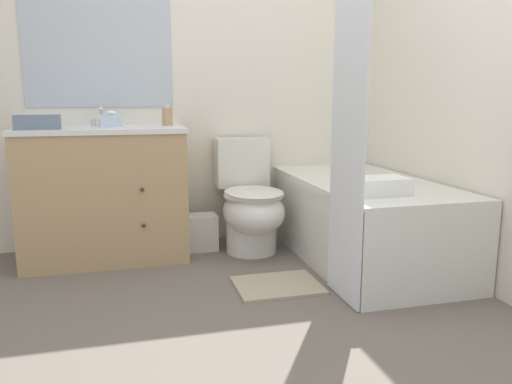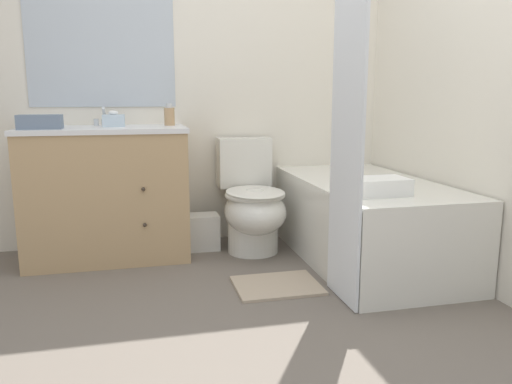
{
  "view_description": "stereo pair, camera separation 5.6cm",
  "coord_description": "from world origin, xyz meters",
  "px_view_note": "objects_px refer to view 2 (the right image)",
  "views": [
    {
      "loc": [
        -0.6,
        -1.92,
        1.03
      ],
      "look_at": [
        0.1,
        0.73,
        0.51
      ],
      "focal_mm": 35.0,
      "sensor_mm": 36.0,
      "label": 1
    },
    {
      "loc": [
        -0.54,
        -1.94,
        1.03
      ],
      "look_at": [
        0.1,
        0.73,
        0.51
      ],
      "focal_mm": 35.0,
      "sensor_mm": 36.0,
      "label": 2
    }
  ],
  "objects_px": {
    "wastebasket": "(203,232)",
    "bath_mat": "(277,285)",
    "vanity_cabinet": "(107,192)",
    "bathtub": "(366,221)",
    "sink_faucet": "(105,120)",
    "tissue_box": "(114,120)",
    "bath_towel_folded": "(379,186)",
    "hand_towel_folded": "(40,122)",
    "soap_dispenser": "(169,116)",
    "toilet": "(252,205)"
  },
  "relations": [
    {
      "from": "tissue_box",
      "to": "hand_towel_folded",
      "type": "xyz_separation_m",
      "value": [
        -0.41,
        -0.16,
        0.0
      ]
    },
    {
      "from": "bathtub",
      "to": "soap_dispenser",
      "type": "xyz_separation_m",
      "value": [
        -1.17,
        0.55,
        0.65
      ]
    },
    {
      "from": "bath_towel_folded",
      "to": "toilet",
      "type": "bearing_deg",
      "value": 122.62
    },
    {
      "from": "sink_faucet",
      "to": "bath_mat",
      "type": "relative_size",
      "value": 0.31
    },
    {
      "from": "sink_faucet",
      "to": "toilet",
      "type": "height_order",
      "value": "sink_faucet"
    },
    {
      "from": "sink_faucet",
      "to": "bath_towel_folded",
      "type": "xyz_separation_m",
      "value": [
        1.44,
        -1.07,
        -0.32
      ]
    },
    {
      "from": "wastebasket",
      "to": "bath_mat",
      "type": "relative_size",
      "value": 0.52
    },
    {
      "from": "wastebasket",
      "to": "bathtub",
      "type": "bearing_deg",
      "value": -26.9
    },
    {
      "from": "bathtub",
      "to": "bath_mat",
      "type": "bearing_deg",
      "value": -155.27
    },
    {
      "from": "toilet",
      "to": "hand_towel_folded",
      "type": "height_order",
      "value": "hand_towel_folded"
    },
    {
      "from": "toilet",
      "to": "hand_towel_folded",
      "type": "xyz_separation_m",
      "value": [
        -1.28,
        -0.03,
        0.57
      ]
    },
    {
      "from": "soap_dispenser",
      "to": "sink_faucet",
      "type": "bearing_deg",
      "value": 167.14
    },
    {
      "from": "hand_towel_folded",
      "to": "bath_towel_folded",
      "type": "height_order",
      "value": "hand_towel_folded"
    },
    {
      "from": "hand_towel_folded",
      "to": "vanity_cabinet",
      "type": "bearing_deg",
      "value": 21.52
    },
    {
      "from": "wastebasket",
      "to": "bath_towel_folded",
      "type": "relative_size",
      "value": 0.83
    },
    {
      "from": "toilet",
      "to": "bath_towel_folded",
      "type": "xyz_separation_m",
      "value": [
        0.51,
        -0.8,
        0.25
      ]
    },
    {
      "from": "bath_mat",
      "to": "vanity_cabinet",
      "type": "bearing_deg",
      "value": 139.76
    },
    {
      "from": "tissue_box",
      "to": "sink_faucet",
      "type": "bearing_deg",
      "value": 112.25
    },
    {
      "from": "wastebasket",
      "to": "bath_towel_folded",
      "type": "height_order",
      "value": "bath_towel_folded"
    },
    {
      "from": "sink_faucet",
      "to": "soap_dispenser",
      "type": "relative_size",
      "value": 0.98
    },
    {
      "from": "toilet",
      "to": "vanity_cabinet",
      "type": "bearing_deg",
      "value": 173.73
    },
    {
      "from": "sink_faucet",
      "to": "bathtub",
      "type": "bearing_deg",
      "value": -21.99
    },
    {
      "from": "sink_faucet",
      "to": "tissue_box",
      "type": "bearing_deg",
      "value": -67.75
    },
    {
      "from": "vanity_cabinet",
      "to": "wastebasket",
      "type": "distance_m",
      "value": 0.69
    },
    {
      "from": "hand_towel_folded",
      "to": "toilet",
      "type": "bearing_deg",
      "value": 1.5
    },
    {
      "from": "tissue_box",
      "to": "bath_mat",
      "type": "height_order",
      "value": "tissue_box"
    },
    {
      "from": "tissue_box",
      "to": "vanity_cabinet",
      "type": "bearing_deg",
      "value": -162.75
    },
    {
      "from": "soap_dispenser",
      "to": "hand_towel_folded",
      "type": "height_order",
      "value": "soap_dispenser"
    },
    {
      "from": "hand_towel_folded",
      "to": "bath_towel_folded",
      "type": "bearing_deg",
      "value": -23.07
    },
    {
      "from": "bathtub",
      "to": "bath_mat",
      "type": "distance_m",
      "value": 0.78
    },
    {
      "from": "toilet",
      "to": "bath_mat",
      "type": "xyz_separation_m",
      "value": [
        -0.02,
        -0.67,
        -0.31
      ]
    },
    {
      "from": "bath_towel_folded",
      "to": "bath_mat",
      "type": "distance_m",
      "value": 0.78
    },
    {
      "from": "soap_dispenser",
      "to": "bath_mat",
      "type": "distance_m",
      "value": 1.34
    },
    {
      "from": "toilet",
      "to": "wastebasket",
      "type": "distance_m",
      "value": 0.4
    },
    {
      "from": "soap_dispenser",
      "to": "hand_towel_folded",
      "type": "bearing_deg",
      "value": -164.19
    },
    {
      "from": "bath_towel_folded",
      "to": "hand_towel_folded",
      "type": "bearing_deg",
      "value": 156.93
    },
    {
      "from": "tissue_box",
      "to": "bath_mat",
      "type": "bearing_deg",
      "value": -42.98
    },
    {
      "from": "vanity_cabinet",
      "to": "hand_towel_folded",
      "type": "relative_size",
      "value": 4.16
    },
    {
      "from": "toilet",
      "to": "bath_mat",
      "type": "distance_m",
      "value": 0.74
    },
    {
      "from": "toilet",
      "to": "soap_dispenser",
      "type": "distance_m",
      "value": 0.81
    },
    {
      "from": "vanity_cabinet",
      "to": "wastebasket",
      "type": "height_order",
      "value": "vanity_cabinet"
    },
    {
      "from": "sink_faucet",
      "to": "hand_towel_folded",
      "type": "relative_size",
      "value": 0.58
    },
    {
      "from": "bathtub",
      "to": "wastebasket",
      "type": "bearing_deg",
      "value": 153.1
    },
    {
      "from": "sink_faucet",
      "to": "bath_mat",
      "type": "xyz_separation_m",
      "value": [
        0.92,
        -0.95,
        -0.87
      ]
    },
    {
      "from": "vanity_cabinet",
      "to": "bathtub",
      "type": "distance_m",
      "value": 1.66
    },
    {
      "from": "vanity_cabinet",
      "to": "sink_faucet",
      "type": "height_order",
      "value": "sink_faucet"
    },
    {
      "from": "toilet",
      "to": "tissue_box",
      "type": "xyz_separation_m",
      "value": [
        -0.87,
        0.12,
        0.57
      ]
    },
    {
      "from": "tissue_box",
      "to": "hand_towel_folded",
      "type": "height_order",
      "value": "tissue_box"
    },
    {
      "from": "sink_faucet",
      "to": "soap_dispenser",
      "type": "bearing_deg",
      "value": -12.86
    },
    {
      "from": "sink_faucet",
      "to": "bathtub",
      "type": "height_order",
      "value": "sink_faucet"
    }
  ]
}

